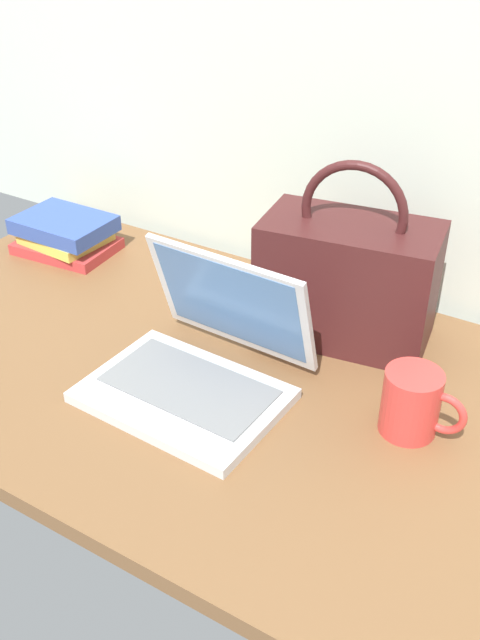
# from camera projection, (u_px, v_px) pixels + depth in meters

# --- Properties ---
(desk) EXTENTS (1.60, 0.76, 0.03)m
(desk) POSITION_uv_depth(u_px,v_px,m) (267.00, 398.00, 1.17)
(desk) COLOR brown
(desk) RESTS_ON ground
(laptop) EXTENTS (0.32, 0.30, 0.21)m
(laptop) POSITION_uv_depth(u_px,v_px,m) (200.00, 362.00, 1.15)
(laptop) COLOR silver
(laptop) RESTS_ON desk
(coffee_mug) EXTENTS (0.13, 0.09, 0.10)m
(coffee_mug) POSITION_uv_depth(u_px,v_px,m) (413.00, 403.00, 1.05)
(coffee_mug) COLOR red
(coffee_mug) RESTS_ON desk
(handbag) EXTENTS (0.32, 0.20, 0.33)m
(handbag) POSITION_uv_depth(u_px,v_px,m) (347.00, 279.00, 1.24)
(handbag) COLOR #3F1919
(handbag) RESTS_ON desk
(book_stack) EXTENTS (0.22, 0.16, 0.08)m
(book_stack) POSITION_uv_depth(u_px,v_px,m) (65.00, 234.00, 1.56)
(book_stack) COLOR #B23333
(book_stack) RESTS_ON desk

